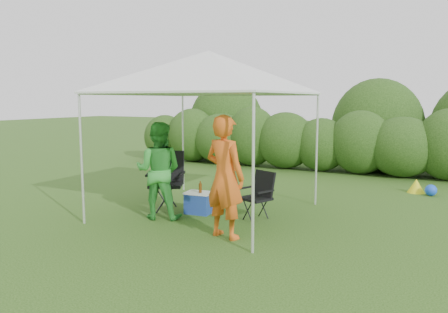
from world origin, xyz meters
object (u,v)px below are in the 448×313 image
at_px(man, 225,177).
at_px(cooler, 199,203).
at_px(chair_right, 259,192).
at_px(chair_left, 167,177).
at_px(woman, 159,171).
at_px(canopy, 209,73).

xyz_separation_m(man, cooler, (-1.03, 0.98, -0.70)).
relative_size(chair_right, man, 0.45).
relative_size(chair_left, man, 0.59).
bearing_deg(woman, chair_right, -172.31).
bearing_deg(canopy, woman, -132.10).
bearing_deg(cooler, canopy, 25.48).
height_order(woman, cooler, woman).
bearing_deg(woman, canopy, -150.63).
height_order(chair_left, man, man).
bearing_deg(cooler, chair_right, 3.76).
bearing_deg(canopy, man, -51.11).
height_order(canopy, chair_right, canopy).
height_order(chair_right, man, man).
height_order(canopy, cooler, canopy).
distance_m(man, cooler, 1.59).
bearing_deg(cooler, woman, -133.62).
bearing_deg(canopy, chair_right, 5.26).
bearing_deg(chair_right, man, -70.28).
height_order(canopy, chair_left, canopy).
distance_m(canopy, chair_right, 2.21).
xyz_separation_m(canopy, man, (0.87, -1.08, -1.56)).
bearing_deg(woman, man, 145.71).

